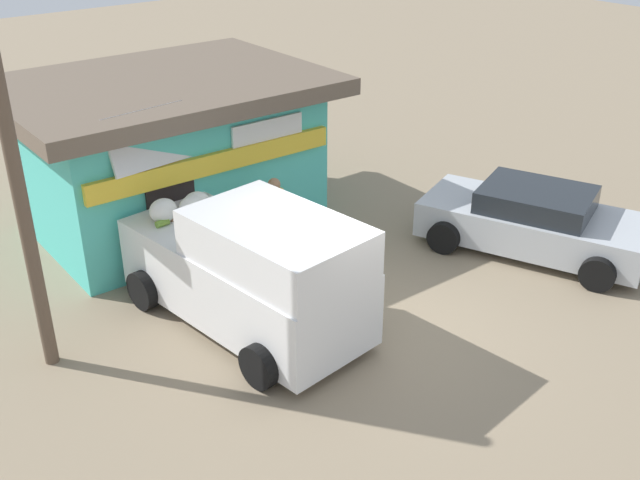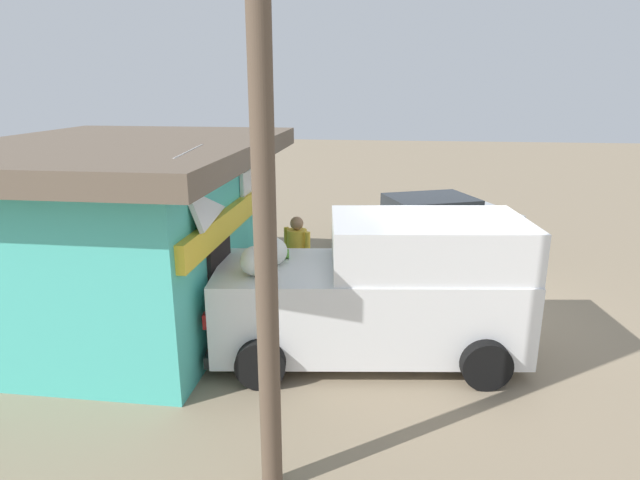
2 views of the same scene
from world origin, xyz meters
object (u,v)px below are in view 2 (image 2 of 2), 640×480
(delivery_van, at_px, (380,289))
(customer_bending, at_px, (264,296))
(vendor_standing, at_px, (297,256))
(parked_sedan, at_px, (429,223))
(paint_bucket, at_px, (304,279))
(unloaded_banana_pile, at_px, (147,338))
(storefront_bar, at_px, (127,228))

(delivery_van, xyz_separation_m, customer_bending, (-0.11, 1.66, -0.15))
(vendor_standing, bearing_deg, parked_sedan, -32.24)
(vendor_standing, height_order, customer_bending, vendor_standing)
(parked_sedan, height_order, paint_bucket, parked_sedan)
(vendor_standing, distance_m, paint_bucket, 1.33)
(vendor_standing, xyz_separation_m, paint_bucket, (1.06, 0.05, -0.80))
(parked_sedan, relative_size, vendor_standing, 2.69)
(parked_sedan, bearing_deg, customer_bending, 153.76)
(vendor_standing, bearing_deg, delivery_van, -136.11)
(customer_bending, bearing_deg, vendor_standing, -8.16)
(delivery_van, relative_size, unloaded_banana_pile, 5.02)
(delivery_van, xyz_separation_m, unloaded_banana_pile, (-0.37, 3.36, -0.79))
(parked_sedan, xyz_separation_m, vendor_standing, (-4.04, 2.55, 0.36))
(delivery_van, height_order, parked_sedan, delivery_van)
(parked_sedan, distance_m, paint_bucket, 3.99)
(storefront_bar, xyz_separation_m, paint_bucket, (1.68, -2.64, -1.38))
(delivery_van, bearing_deg, customer_bending, 93.80)
(parked_sedan, relative_size, customer_bending, 3.13)
(delivery_van, distance_m, customer_bending, 1.67)
(delivery_van, relative_size, customer_bending, 3.36)
(paint_bucket, bearing_deg, unloaded_banana_pile, 147.11)
(unloaded_banana_pile, bearing_deg, paint_bucket, -32.89)
(vendor_standing, xyz_separation_m, unloaded_banana_pile, (-1.85, 1.93, -0.74))
(unloaded_banana_pile, bearing_deg, delivery_van, -83.70)
(parked_sedan, bearing_deg, unloaded_banana_pile, 142.76)
(storefront_bar, height_order, unloaded_banana_pile, storefront_bar)
(storefront_bar, distance_m, paint_bucket, 3.42)
(parked_sedan, relative_size, paint_bucket, 14.70)
(storefront_bar, distance_m, unloaded_banana_pile, 1.96)
(storefront_bar, xyz_separation_m, delivery_van, (-0.86, -4.12, -0.53))
(unloaded_banana_pile, height_order, paint_bucket, unloaded_banana_pile)
(vendor_standing, xyz_separation_m, customer_bending, (-1.59, 0.23, -0.11))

